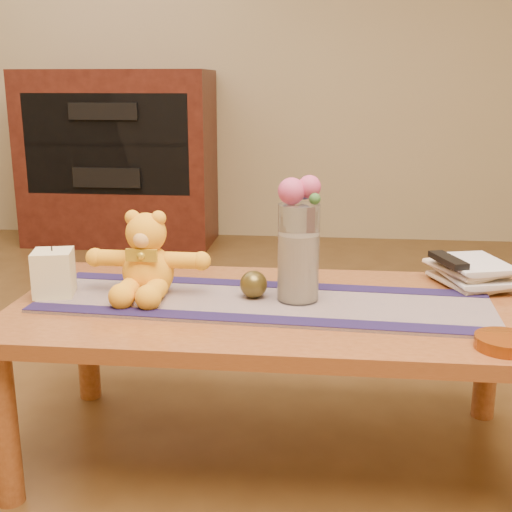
# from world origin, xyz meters

# --- Properties ---
(floor) EXTENTS (5.50, 5.50, 0.00)m
(floor) POSITION_xyz_m (0.00, 0.00, 0.00)
(floor) COLOR #503517
(floor) RESTS_ON ground
(wall_back) EXTENTS (5.50, 0.00, 5.50)m
(wall_back) POSITION_xyz_m (0.00, 2.75, 1.35)
(wall_back) COLOR tan
(wall_back) RESTS_ON floor
(coffee_table_top) EXTENTS (1.40, 0.70, 0.04)m
(coffee_table_top) POSITION_xyz_m (0.00, 0.00, 0.43)
(coffee_table_top) COLOR brown
(coffee_table_top) RESTS_ON floor
(table_leg_fl) EXTENTS (0.07, 0.07, 0.41)m
(table_leg_fl) POSITION_xyz_m (-0.64, -0.29, 0.21)
(table_leg_fl) COLOR brown
(table_leg_fl) RESTS_ON floor
(table_leg_bl) EXTENTS (0.07, 0.07, 0.41)m
(table_leg_bl) POSITION_xyz_m (-0.64, 0.29, 0.21)
(table_leg_bl) COLOR brown
(table_leg_bl) RESTS_ON floor
(table_leg_br) EXTENTS (0.07, 0.07, 0.41)m
(table_leg_br) POSITION_xyz_m (0.64, 0.29, 0.21)
(table_leg_br) COLOR brown
(table_leg_br) RESTS_ON floor
(persian_runner) EXTENTS (1.22, 0.42, 0.01)m
(persian_runner) POSITION_xyz_m (-0.03, -0.00, 0.45)
(persian_runner) COLOR #1A2049
(persian_runner) RESTS_ON coffee_table_top
(runner_border_near) EXTENTS (1.20, 0.13, 0.00)m
(runner_border_near) POSITION_xyz_m (-0.04, -0.15, 0.46)
(runner_border_near) COLOR #1C143E
(runner_border_near) RESTS_ON persian_runner
(runner_border_far) EXTENTS (1.20, 0.13, 0.00)m
(runner_border_far) POSITION_xyz_m (-0.02, 0.14, 0.46)
(runner_border_far) COLOR #1C143E
(runner_border_far) RESTS_ON persian_runner
(teddy_bear) EXTENTS (0.33, 0.27, 0.22)m
(teddy_bear) POSITION_xyz_m (-0.35, 0.03, 0.57)
(teddy_bear) COLOR #FFAE20
(teddy_bear) RESTS_ON persian_runner
(pillar_candle) EXTENTS (0.12, 0.12, 0.12)m
(pillar_candle) POSITION_xyz_m (-0.60, -0.01, 0.52)
(pillar_candle) COLOR beige
(pillar_candle) RESTS_ON persian_runner
(candle_wick) EXTENTS (0.00, 0.00, 0.01)m
(candle_wick) POSITION_xyz_m (-0.60, -0.01, 0.59)
(candle_wick) COLOR black
(candle_wick) RESTS_ON pillar_candle
(glass_vase) EXTENTS (0.11, 0.11, 0.26)m
(glass_vase) POSITION_xyz_m (0.06, 0.01, 0.59)
(glass_vase) COLOR silver
(glass_vase) RESTS_ON persian_runner
(potpourri_fill) EXTENTS (0.09, 0.09, 0.18)m
(potpourri_fill) POSITION_xyz_m (0.06, 0.01, 0.55)
(potpourri_fill) COLOR beige
(potpourri_fill) RESTS_ON glass_vase
(rose_left) EXTENTS (0.07, 0.07, 0.07)m
(rose_left) POSITION_xyz_m (0.04, 0.00, 0.75)
(rose_left) COLOR #BF4371
(rose_left) RESTS_ON glass_vase
(rose_right) EXTENTS (0.06, 0.06, 0.06)m
(rose_right) POSITION_xyz_m (0.09, 0.02, 0.76)
(rose_right) COLOR #BF4371
(rose_right) RESTS_ON glass_vase
(blue_flower_back) EXTENTS (0.04, 0.04, 0.04)m
(blue_flower_back) POSITION_xyz_m (0.07, 0.05, 0.75)
(blue_flower_back) COLOR #4D4EA6
(blue_flower_back) RESTS_ON glass_vase
(blue_flower_side) EXTENTS (0.04, 0.04, 0.04)m
(blue_flower_side) POSITION_xyz_m (0.03, 0.03, 0.74)
(blue_flower_side) COLOR #4D4EA6
(blue_flower_side) RESTS_ON glass_vase
(leaf_sprig) EXTENTS (0.03, 0.03, 0.03)m
(leaf_sprig) POSITION_xyz_m (0.10, -0.01, 0.74)
(leaf_sprig) COLOR #33662D
(leaf_sprig) RESTS_ON glass_vase
(bronze_ball) EXTENTS (0.10, 0.10, 0.07)m
(bronze_ball) POSITION_xyz_m (-0.06, 0.02, 0.50)
(bronze_ball) COLOR #52451B
(bronze_ball) RESTS_ON persian_runner
(book_bottom) EXTENTS (0.24, 0.27, 0.02)m
(book_bottom) POSITION_xyz_m (0.48, 0.19, 0.46)
(book_bottom) COLOR beige
(book_bottom) RESTS_ON coffee_table_top
(book_lower) EXTENTS (0.21, 0.26, 0.02)m
(book_lower) POSITION_xyz_m (0.48, 0.19, 0.48)
(book_lower) COLOR beige
(book_lower) RESTS_ON book_bottom
(book_upper) EXTENTS (0.24, 0.27, 0.02)m
(book_upper) POSITION_xyz_m (0.47, 0.19, 0.50)
(book_upper) COLOR beige
(book_upper) RESTS_ON book_lower
(book_top) EXTENTS (0.22, 0.26, 0.02)m
(book_top) POSITION_xyz_m (0.48, 0.19, 0.52)
(book_top) COLOR beige
(book_top) RESTS_ON book_upper
(tv_remote) EXTENTS (0.09, 0.17, 0.02)m
(tv_remote) POSITION_xyz_m (0.48, 0.18, 0.54)
(tv_remote) COLOR black
(tv_remote) RESTS_ON book_top
(amber_dish) EXTENTS (0.16, 0.16, 0.03)m
(amber_dish) POSITION_xyz_m (0.53, -0.26, 0.46)
(amber_dish) COLOR #BF5914
(amber_dish) RESTS_ON coffee_table_top
(media_cabinet) EXTENTS (1.20, 0.50, 1.10)m
(media_cabinet) POSITION_xyz_m (-1.20, 2.48, 0.55)
(media_cabinet) COLOR #33110B
(media_cabinet) RESTS_ON floor
(cabinet_cavity) EXTENTS (1.02, 0.03, 0.61)m
(cabinet_cavity) POSITION_xyz_m (-1.20, 2.25, 0.66)
(cabinet_cavity) COLOR black
(cabinet_cavity) RESTS_ON media_cabinet
(cabinet_shelf) EXTENTS (1.02, 0.20, 0.02)m
(cabinet_shelf) POSITION_xyz_m (-1.20, 2.33, 0.66)
(cabinet_shelf) COLOR #33110B
(cabinet_shelf) RESTS_ON media_cabinet
(stereo_upper) EXTENTS (0.42, 0.28, 0.10)m
(stereo_upper) POSITION_xyz_m (-1.20, 2.35, 0.86)
(stereo_upper) COLOR black
(stereo_upper) RESTS_ON media_cabinet
(stereo_lower) EXTENTS (0.42, 0.28, 0.12)m
(stereo_lower) POSITION_xyz_m (-1.20, 2.35, 0.46)
(stereo_lower) COLOR black
(stereo_lower) RESTS_ON media_cabinet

